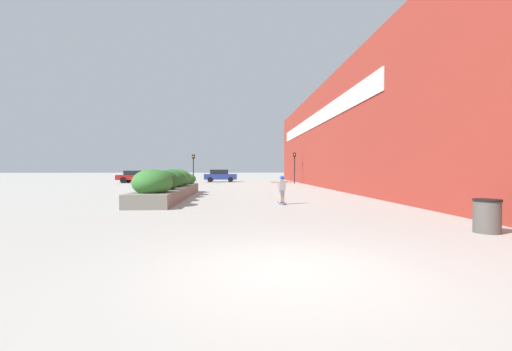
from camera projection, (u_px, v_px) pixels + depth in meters
name	position (u px, v px, depth m)	size (l,w,h in m)	color
ground_plane	(293.00, 270.00, 5.27)	(300.00, 300.00, 0.00)	#A3A099
building_wall_right	(332.00, 133.00, 26.89)	(0.67, 49.12, 8.79)	maroon
planter_box	(171.00, 186.00, 18.48)	(1.91, 11.02, 1.60)	slate
skateboard	(282.00, 203.00, 15.15)	(0.36, 0.69, 0.09)	navy
skateboarder	(282.00, 186.00, 15.14)	(1.08, 0.36, 1.18)	tan
trash_bin	(487.00, 216.00, 8.37)	(0.63, 0.63, 0.83)	#514C47
car_leftmost	(138.00, 176.00, 39.23)	(4.73, 2.05, 1.41)	maroon
car_center_left	(220.00, 176.00, 41.89)	(3.95, 1.86, 1.51)	navy
traffic_light_left	(193.00, 164.00, 36.36)	(0.28, 0.30, 3.14)	black
traffic_light_right	(295.00, 162.00, 36.79)	(0.28, 0.30, 3.36)	black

